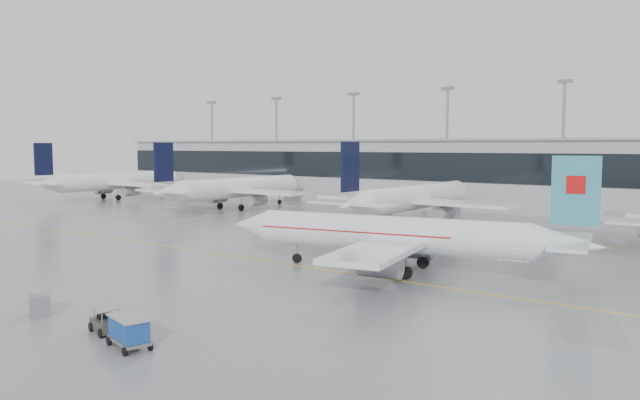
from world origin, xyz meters
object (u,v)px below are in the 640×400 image
Objects in this scene: air_canada_jet at (402,236)px; baggage_tug at (106,323)px; baggage_cart at (129,329)px; gse_unit at (40,305)px.

air_canada_jet is 27.04m from baggage_tug.
air_canada_jet is 10.68× the size of baggage_cart.
baggage_cart is (3.49, -0.88, 0.47)m from baggage_tug.
baggage_tug is (-5.36, -26.36, -2.70)m from air_canada_jet.
baggage_tug is 1.06× the size of baggage_cart.
gse_unit is (-6.89, -0.32, 0.11)m from baggage_tug.
baggage_cart is at bearing 74.69° from air_canada_jet.
air_canada_jet is 29.47m from gse_unit.
air_canada_jet reaches higher than gse_unit.
air_canada_jet is 10.04× the size of baggage_tug.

